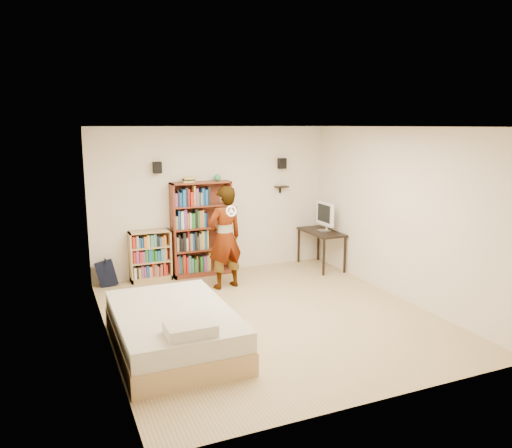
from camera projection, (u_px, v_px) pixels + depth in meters
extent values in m
cube|color=tan|center=(270.00, 316.00, 7.25)|extent=(4.50, 5.00, 0.01)
cube|color=silver|center=(214.00, 200.00, 9.24)|extent=(4.50, 0.02, 2.70)
cube|color=silver|center=(380.00, 272.00, 4.73)|extent=(4.50, 0.02, 2.70)
cube|color=silver|center=(104.00, 239.00, 6.12)|extent=(0.02, 5.00, 2.70)
cube|color=silver|center=(400.00, 214.00, 7.85)|extent=(0.02, 5.00, 2.70)
cube|color=white|center=(271.00, 127.00, 6.72)|extent=(4.50, 5.00, 0.02)
cube|color=silver|center=(213.00, 128.00, 8.96)|extent=(4.50, 0.06, 0.06)
cube|color=silver|center=(385.00, 131.00, 4.50)|extent=(4.50, 0.06, 0.06)
cube|color=silver|center=(100.00, 130.00, 5.87)|extent=(0.06, 5.00, 0.06)
cube|color=silver|center=(403.00, 129.00, 7.58)|extent=(0.06, 5.00, 0.06)
cube|color=black|center=(157.00, 168.00, 8.62)|extent=(0.14, 0.12, 0.20)
cube|color=black|center=(282.00, 163.00, 9.54)|extent=(0.14, 0.12, 0.20)
cube|color=black|center=(282.00, 187.00, 9.64)|extent=(0.25, 0.16, 0.02)
imported|color=black|center=(225.00, 238.00, 8.35)|extent=(0.71, 0.54, 1.74)
torus|color=white|center=(231.00, 211.00, 7.96)|extent=(0.18, 0.07, 0.19)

